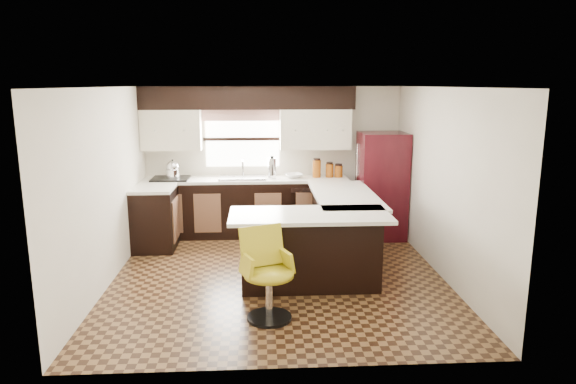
{
  "coord_description": "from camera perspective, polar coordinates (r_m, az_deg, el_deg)",
  "views": [
    {
      "loc": [
        -0.23,
        -6.27,
        2.44
      ],
      "look_at": [
        0.15,
        0.45,
        1.02
      ],
      "focal_mm": 32.0,
      "sensor_mm": 36.0,
      "label": 1
    }
  ],
  "objects": [
    {
      "name": "canister_large",
      "position": [
        8.35,
        3.2,
        2.59
      ],
      "size": [
        0.13,
        0.13,
        0.28
      ],
      "primitive_type": "cylinder",
      "color": "#823F0C",
      "rests_on": "counter_back"
    },
    {
      "name": "ceiling",
      "position": [
        6.27,
        -1.17,
        11.58
      ],
      "size": [
        4.4,
        4.4,
        0.0
      ],
      "primitive_type": "plane",
      "rotation": [
        3.14,
        0.0,
        0.0
      ],
      "color": "silver",
      "rests_on": "wall_back"
    },
    {
      "name": "wall_left",
      "position": [
        6.66,
        -19.5,
        0.51
      ],
      "size": [
        0.0,
        4.4,
        4.4
      ],
      "primitive_type": "plane",
      "rotation": [
        1.57,
        0.0,
        1.57
      ],
      "color": "beige",
      "rests_on": "floor"
    },
    {
      "name": "peninsula_long",
      "position": [
        7.26,
        5.85,
        -4.03
      ],
      "size": [
        0.6,
        1.95,
        0.9
      ],
      "primitive_type": "cube",
      "color": "black",
      "rests_on": "floor"
    },
    {
      "name": "base_cab_back",
      "position": [
        8.41,
        -4.66,
        -1.79
      ],
      "size": [
        3.3,
        0.6,
        0.9
      ],
      "primitive_type": "cube",
      "color": "black",
      "rests_on": "floor"
    },
    {
      "name": "window_pane",
      "position": [
        8.5,
        -5.08,
        5.89
      ],
      "size": [
        1.2,
        0.02,
        0.9
      ],
      "primitive_type": "cube",
      "color": "white",
      "rests_on": "wall_back"
    },
    {
      "name": "refrigerator",
      "position": [
        8.32,
        10.35,
        0.71
      ],
      "size": [
        0.73,
        0.7,
        1.69
      ],
      "primitive_type": "cube",
      "color": "#36080F",
      "rests_on": "floor"
    },
    {
      "name": "peninsula_return",
      "position": [
        6.27,
        2.47,
        -6.57
      ],
      "size": [
        1.65,
        0.6,
        0.9
      ],
      "primitive_type": "cube",
      "color": "black",
      "rests_on": "floor"
    },
    {
      "name": "kettle",
      "position": [
        8.37,
        -12.67,
        2.55
      ],
      "size": [
        0.22,
        0.22,
        0.29
      ],
      "primitive_type": null,
      "color": "silver",
      "rests_on": "cooktop"
    },
    {
      "name": "wall_back",
      "position": [
        8.56,
        -1.68,
        3.61
      ],
      "size": [
        4.4,
        0.0,
        4.4
      ],
      "primitive_type": "plane",
      "rotation": [
        1.57,
        0.0,
        0.0
      ],
      "color": "beige",
      "rests_on": "floor"
    },
    {
      "name": "floor",
      "position": [
        6.73,
        -1.08,
        -9.32
      ],
      "size": [
        4.4,
        4.4,
        0.0
      ],
      "primitive_type": "plane",
      "color": "#49301A",
      "rests_on": "ground"
    },
    {
      "name": "base_cab_left",
      "position": [
        7.93,
        -14.58,
        -2.98
      ],
      "size": [
        0.6,
        0.7,
        0.9
      ],
      "primitive_type": "cube",
      "color": "black",
      "rests_on": "floor"
    },
    {
      "name": "upper_cab_right",
      "position": [
        8.37,
        3.03,
        7.0
      ],
      "size": [
        1.14,
        0.35,
        0.64
      ],
      "primitive_type": "cube",
      "color": "beige",
      "rests_on": "wall_back"
    },
    {
      "name": "dishwasher",
      "position": [
        8.17,
        2.33,
        -2.31
      ],
      "size": [
        0.58,
        0.03,
        0.78
      ],
      "primitive_type": "cube",
      "color": "black",
      "rests_on": "floor"
    },
    {
      "name": "wall_right",
      "position": [
        6.8,
        16.86,
        0.92
      ],
      "size": [
        0.0,
        4.4,
        4.4
      ],
      "primitive_type": "plane",
      "rotation": [
        1.57,
        0.0,
        -1.57
      ],
      "color": "beige",
      "rests_on": "floor"
    },
    {
      "name": "counter_pen_long",
      "position": [
        7.15,
        6.32,
        -0.38
      ],
      "size": [
        0.84,
        1.95,
        0.04
      ],
      "primitive_type": "cube",
      "color": "silver",
      "rests_on": "peninsula_long"
    },
    {
      "name": "valance",
      "position": [
        8.42,
        -5.14,
        8.5
      ],
      "size": [
        1.3,
        0.06,
        0.18
      ],
      "primitive_type": "cube",
      "color": "#D19B93",
      "rests_on": "wall_back"
    },
    {
      "name": "soffit",
      "position": [
        8.3,
        -4.5,
        10.39
      ],
      "size": [
        3.4,
        0.35,
        0.36
      ],
      "primitive_type": "cube",
      "color": "black",
      "rests_on": "wall_back"
    },
    {
      "name": "sink",
      "position": [
        8.28,
        -5.07,
        1.61
      ],
      "size": [
        0.75,
        0.45,
        0.03
      ],
      "primitive_type": "cube",
      "color": "#B2B2B7",
      "rests_on": "counter_back"
    },
    {
      "name": "counter_pen_return",
      "position": [
        6.05,
        2.41,
        -2.6
      ],
      "size": [
        1.89,
        0.84,
        0.04
      ],
      "primitive_type": "cube",
      "color": "silver",
      "rests_on": "peninsula_return"
    },
    {
      "name": "counter_left",
      "position": [
        7.83,
        -14.76,
        0.37
      ],
      "size": [
        0.6,
        0.7,
        0.04
      ],
      "primitive_type": "cube",
      "color": "silver",
      "rests_on": "base_cab_left"
    },
    {
      "name": "wall_front",
      "position": [
        4.26,
        -0.01,
        -4.99
      ],
      "size": [
        4.4,
        0.0,
        4.4
      ],
      "primitive_type": "plane",
      "rotation": [
        -1.57,
        0.0,
        0.0
      ],
      "color": "beige",
      "rests_on": "floor"
    },
    {
      "name": "percolator",
      "position": [
        8.28,
        -1.78,
        2.68
      ],
      "size": [
        0.13,
        0.13,
        0.33
      ],
      "primitive_type": "cylinder",
      "color": "silver",
      "rests_on": "counter_back"
    },
    {
      "name": "upper_cab_left",
      "position": [
        8.44,
        -12.81,
        6.76
      ],
      "size": [
        0.94,
        0.35,
        0.64
      ],
      "primitive_type": "cube",
      "color": "beige",
      "rests_on": "wall_back"
    },
    {
      "name": "mixing_bowl",
      "position": [
        8.31,
        0.64,
        1.82
      ],
      "size": [
        0.36,
        0.36,
        0.07
      ],
      "primitive_type": "imported",
      "rotation": [
        0.0,
        0.0,
        0.37
      ],
      "color": "white",
      "rests_on": "counter_back"
    },
    {
      "name": "bar_chair",
      "position": [
        5.4,
        -2.12,
        -9.26
      ],
      "size": [
        0.67,
        0.67,
        0.97
      ],
      "primitive_type": null,
      "rotation": [
        0.0,
        0.0,
        0.38
      ],
      "color": "gold",
      "rests_on": "floor"
    },
    {
      "name": "cooktop",
      "position": [
        8.4,
        -12.93,
        1.47
      ],
      "size": [
        0.58,
        0.5,
        0.02
      ],
      "primitive_type": "cube",
      "color": "black",
      "rests_on": "counter_back"
    },
    {
      "name": "canister_small",
      "position": [
        8.4,
        5.63,
        2.29
      ],
      "size": [
        0.13,
        0.13,
        0.19
      ],
      "primitive_type": "cylinder",
      "color": "#823F0C",
      "rests_on": "counter_back"
    },
    {
      "name": "counter_back",
      "position": [
        8.31,
        -4.71,
        1.38
      ],
      "size": [
        3.3,
        0.6,
        0.04
      ],
      "primitive_type": "cube",
      "color": "silver",
      "rests_on": "base_cab_back"
    },
    {
      "name": "canister_med",
      "position": [
        8.38,
        4.64,
        2.38
      ],
      "size": [
        0.13,
        0.13,
        0.22
      ],
      "primitive_type": "cylinder",
      "color": "#823F0C",
      "rests_on": "counter_back"
    }
  ]
}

